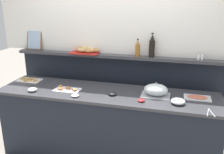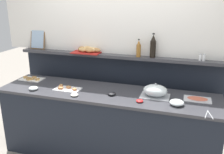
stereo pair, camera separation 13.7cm
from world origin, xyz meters
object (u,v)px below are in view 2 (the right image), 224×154
Objects in this scene: serving_tongs at (208,114)px; wine_bottle_dark at (153,47)px; glass_bowl_medium at (177,103)px; framed_picture at (38,39)px; cold_cuts_platter at (197,99)px; pepper_shaker at (204,57)px; sandwich_platter_rear at (67,89)px; salt_shaker at (200,57)px; condiment_bowl_red at (74,95)px; condiment_bowl_teal at (112,94)px; glass_bowl_large at (33,88)px; bread_basket at (88,50)px; sandwich_platter_side at (32,79)px; serving_cloche at (155,91)px; condiment_bowl_dark at (140,101)px; vinegar_bottle_amber at (139,49)px.

wine_bottle_dark is at bearing 133.22° from serving_tongs.
framed_picture is at bearing 163.31° from glass_bowl_medium.
pepper_shaker is at bearing 83.86° from cold_cuts_platter.
sandwich_platter_rear is 1.72m from salt_shaker.
serving_tongs is (0.10, -0.37, -0.00)m from cold_cuts_platter.
condiment_bowl_teal is (0.42, 0.16, 0.00)m from condiment_bowl_red.
glass_bowl_large is 0.37× the size of wine_bottle_dark.
serving_tongs is at bearing -24.02° from glass_bowl_medium.
sandwich_platter_rear is at bearing -152.58° from wine_bottle_dark.
salt_shaker reaches higher than sandwich_platter_rear.
condiment_bowl_teal is (-0.77, 0.06, -0.01)m from glass_bowl_medium.
framed_picture reaches higher than pepper_shaker.
glass_bowl_large is at bearing -161.47° from salt_shaker.
bread_basket is at bearing 98.76° from condiment_bowl_red.
sandwich_platter_side is at bearing 169.81° from serving_tongs.
glass_bowl_large is at bearing -154.60° from wine_bottle_dark.
sandwich_platter_rear is 0.43m from glass_bowl_large.
condiment_bowl_teal is at bearing -152.53° from pepper_shaker.
glass_bowl_medium reaches higher than cold_cuts_platter.
framed_picture is at bearing 116.34° from glass_bowl_large.
pepper_shaker is (-0.06, 0.74, 0.41)m from serving_tongs.
bread_basket is (-1.51, 0.00, -0.00)m from salt_shaker.
glass_bowl_medium reaches higher than condiment_bowl_teal.
condiment_bowl_teal is at bearing -9.72° from sandwich_platter_side.
wine_bottle_dark is at bearing -1.33° from framed_picture.
condiment_bowl_red is at bearing -154.23° from pepper_shaker.
serving_cloche is 2.15× the size of glass_bowl_medium.
sandwich_platter_side is at bearing -169.39° from wine_bottle_dark.
condiment_bowl_dark is 0.95× the size of salt_shaker.
pepper_shaker is at bearing 25.77° from condiment_bowl_red.
vinegar_bottle_amber is (1.49, 0.29, 0.47)m from sandwich_platter_side.
sandwich_platter_side and sandwich_platter_rear have the same top height.
serving_cloche reaches higher than condiment_bowl_dark.
serving_cloche reaches higher than glass_bowl_medium.
glass_bowl_large is (-0.40, -0.15, 0.01)m from sandwich_platter_rear.
glass_bowl_medium is at bearing -3.24° from sandwich_platter_rear.
sandwich_platter_rear is at bearing -16.90° from sandwich_platter_side.
condiment_bowl_teal is (1.00, 0.13, -0.00)m from glass_bowl_large.
condiment_bowl_dark is (0.97, -0.12, 0.00)m from sandwich_platter_rear.
sandwich_platter_rear is 1.06m from framed_picture.
vinegar_bottle_amber is (-0.56, 0.57, 0.45)m from glass_bowl_medium.
condiment_bowl_dark is at bearing -15.67° from condiment_bowl_teal.
wine_bottle_dark reaches higher than framed_picture.
framed_picture reaches higher than serving_cloche.
sandwich_platter_rear is 1.76m from pepper_shaker.
condiment_bowl_red is at bearing -139.37° from wine_bottle_dark.
condiment_bowl_teal reaches higher than condiment_bowl_dark.
pepper_shaker is (0.04, 0.37, 0.41)m from cold_cuts_platter.
pepper_shaker is (0.52, 0.43, 0.35)m from serving_cloche.
sandwich_platter_rear is 0.97m from condiment_bowl_dark.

